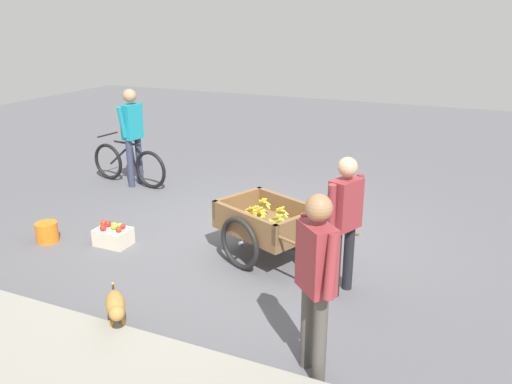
{
  "coord_description": "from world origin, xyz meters",
  "views": [
    {
      "loc": [
        -2.61,
        5.67,
        2.84
      ],
      "look_at": [
        -0.16,
        0.14,
        0.75
      ],
      "focal_mm": 36.24,
      "sensor_mm": 36.0,
      "label": 1
    }
  ],
  "objects_px": {
    "apple_crate": "(113,236)",
    "fruit_cart": "(267,224)",
    "vendor_person": "(345,215)",
    "dog": "(116,306)",
    "bicycle": "(129,164)",
    "plastic_bucket": "(47,232)",
    "cyclist_person": "(132,128)",
    "bystander_person": "(316,272)"
  },
  "relations": [
    {
      "from": "vendor_person",
      "to": "bystander_person",
      "type": "distance_m",
      "value": 1.41
    },
    {
      "from": "vendor_person",
      "to": "apple_crate",
      "type": "bearing_deg",
      "value": 0.44
    },
    {
      "from": "plastic_bucket",
      "to": "dog",
      "type": "bearing_deg",
      "value": 149.16
    },
    {
      "from": "bicycle",
      "to": "dog",
      "type": "distance_m",
      "value": 4.6
    },
    {
      "from": "bicycle",
      "to": "dog",
      "type": "bearing_deg",
      "value": 125.56
    },
    {
      "from": "vendor_person",
      "to": "bystander_person",
      "type": "xyz_separation_m",
      "value": [
        -0.14,
        1.4,
        0.05
      ]
    },
    {
      "from": "vendor_person",
      "to": "cyclist_person",
      "type": "height_order",
      "value": "cyclist_person"
    },
    {
      "from": "bicycle",
      "to": "plastic_bucket",
      "type": "distance_m",
      "value": 2.52
    },
    {
      "from": "vendor_person",
      "to": "bystander_person",
      "type": "relative_size",
      "value": 0.95
    },
    {
      "from": "fruit_cart",
      "to": "cyclist_person",
      "type": "bearing_deg",
      "value": -28.0
    },
    {
      "from": "cyclist_person",
      "to": "apple_crate",
      "type": "xyz_separation_m",
      "value": [
        -1.24,
        2.17,
        -0.88
      ]
    },
    {
      "from": "fruit_cart",
      "to": "dog",
      "type": "bearing_deg",
      "value": 71.56
    },
    {
      "from": "bicycle",
      "to": "apple_crate",
      "type": "height_order",
      "value": "bicycle"
    },
    {
      "from": "bicycle",
      "to": "plastic_bucket",
      "type": "bearing_deg",
      "value": 102.12
    },
    {
      "from": "apple_crate",
      "to": "fruit_cart",
      "type": "bearing_deg",
      "value": -166.58
    },
    {
      "from": "apple_crate",
      "to": "vendor_person",
      "type": "bearing_deg",
      "value": -179.56
    },
    {
      "from": "apple_crate",
      "to": "cyclist_person",
      "type": "bearing_deg",
      "value": -60.29
    },
    {
      "from": "vendor_person",
      "to": "bicycle",
      "type": "distance_m",
      "value": 4.93
    },
    {
      "from": "vendor_person",
      "to": "plastic_bucket",
      "type": "bearing_deg",
      "value": 4.38
    },
    {
      "from": "fruit_cart",
      "to": "bystander_person",
      "type": "xyz_separation_m",
      "value": [
        -1.19,
        1.85,
        0.51
      ]
    },
    {
      "from": "plastic_bucket",
      "to": "apple_crate",
      "type": "xyz_separation_m",
      "value": [
        -0.86,
        -0.27,
        -0.0
      ]
    },
    {
      "from": "fruit_cart",
      "to": "plastic_bucket",
      "type": "bearing_deg",
      "value": 14.73
    },
    {
      "from": "cyclist_person",
      "to": "dog",
      "type": "bearing_deg",
      "value": 124.13
    },
    {
      "from": "cyclist_person",
      "to": "dog",
      "type": "xyz_separation_m",
      "value": [
        -2.52,
        3.72,
        -0.74
      ]
    },
    {
      "from": "fruit_cart",
      "to": "plastic_bucket",
      "type": "distance_m",
      "value": 2.93
    },
    {
      "from": "plastic_bucket",
      "to": "bystander_person",
      "type": "relative_size",
      "value": 0.18
    },
    {
      "from": "fruit_cart",
      "to": "dog",
      "type": "xyz_separation_m",
      "value": [
        0.67,
        2.02,
        -0.17
      ]
    },
    {
      "from": "fruit_cart",
      "to": "apple_crate",
      "type": "bearing_deg",
      "value": 13.42
    },
    {
      "from": "plastic_bucket",
      "to": "bicycle",
      "type": "bearing_deg",
      "value": -77.88
    },
    {
      "from": "apple_crate",
      "to": "bystander_person",
      "type": "xyz_separation_m",
      "value": [
        -3.15,
        1.38,
        0.82
      ]
    },
    {
      "from": "plastic_bucket",
      "to": "vendor_person",
      "type": "bearing_deg",
      "value": -175.62
    },
    {
      "from": "fruit_cart",
      "to": "cyclist_person",
      "type": "relative_size",
      "value": 1.09
    },
    {
      "from": "vendor_person",
      "to": "plastic_bucket",
      "type": "height_order",
      "value": "vendor_person"
    },
    {
      "from": "fruit_cart",
      "to": "vendor_person",
      "type": "relative_size",
      "value": 1.21
    },
    {
      "from": "vendor_person",
      "to": "dog",
      "type": "relative_size",
      "value": 2.86
    },
    {
      "from": "dog",
      "to": "apple_crate",
      "type": "bearing_deg",
      "value": -50.39
    },
    {
      "from": "plastic_bucket",
      "to": "bystander_person",
      "type": "distance_m",
      "value": 4.24
    },
    {
      "from": "bicycle",
      "to": "plastic_bucket",
      "type": "xyz_separation_m",
      "value": [
        -0.53,
        2.46,
        -0.22
      ]
    },
    {
      "from": "dog",
      "to": "fruit_cart",
      "type": "bearing_deg",
      "value": -108.44
    },
    {
      "from": "fruit_cart",
      "to": "cyclist_person",
      "type": "xyz_separation_m",
      "value": [
        3.2,
        -1.7,
        0.57
      ]
    },
    {
      "from": "vendor_person",
      "to": "plastic_bucket",
      "type": "xyz_separation_m",
      "value": [
        3.87,
        0.3,
        -0.76
      ]
    },
    {
      "from": "dog",
      "to": "cyclist_person",
      "type": "bearing_deg",
      "value": -55.87
    }
  ]
}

